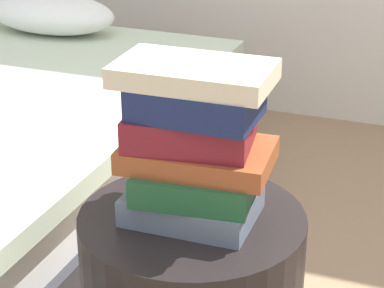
{
  "coord_description": "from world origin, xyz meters",
  "views": [
    {
      "loc": [
        0.45,
        -1.22,
        1.3
      ],
      "look_at": [
        0.0,
        0.0,
        0.71
      ],
      "focal_mm": 69.72,
      "sensor_mm": 36.0,
      "label": 1
    }
  ],
  "objects_px": {
    "book_rust": "(198,155)",
    "book_maroon": "(190,129)",
    "book_forest": "(198,178)",
    "book_navy": "(196,102)",
    "book_cream": "(192,73)",
    "book_slate": "(190,205)"
  },
  "relations": [
    {
      "from": "book_rust",
      "to": "book_maroon",
      "type": "distance_m",
      "value": 0.06
    },
    {
      "from": "book_forest",
      "to": "book_navy",
      "type": "relative_size",
      "value": 0.97
    },
    {
      "from": "book_forest",
      "to": "book_maroon",
      "type": "distance_m",
      "value": 0.1
    },
    {
      "from": "book_forest",
      "to": "book_maroon",
      "type": "xyz_separation_m",
      "value": [
        -0.02,
        0.0,
        0.1
      ]
    },
    {
      "from": "book_rust",
      "to": "book_cream",
      "type": "distance_m",
      "value": 0.17
    },
    {
      "from": "book_cream",
      "to": "book_forest",
      "type": "bearing_deg",
      "value": -7.35
    },
    {
      "from": "book_cream",
      "to": "book_navy",
      "type": "bearing_deg",
      "value": -46.38
    },
    {
      "from": "book_forest",
      "to": "book_rust",
      "type": "xyz_separation_m",
      "value": [
        -0.0,
        0.0,
        0.05
      ]
    },
    {
      "from": "book_navy",
      "to": "book_slate",
      "type": "bearing_deg",
      "value": -165.84
    },
    {
      "from": "book_forest",
      "to": "book_maroon",
      "type": "bearing_deg",
      "value": 166.99
    },
    {
      "from": "book_maroon",
      "to": "book_navy",
      "type": "relative_size",
      "value": 1.01
    },
    {
      "from": "book_slate",
      "to": "book_maroon",
      "type": "relative_size",
      "value": 1.06
    },
    {
      "from": "book_slate",
      "to": "book_rust",
      "type": "distance_m",
      "value": 0.11
    },
    {
      "from": "book_navy",
      "to": "book_cream",
      "type": "relative_size",
      "value": 0.8
    },
    {
      "from": "book_slate",
      "to": "book_rust",
      "type": "height_order",
      "value": "book_rust"
    },
    {
      "from": "book_maroon",
      "to": "book_navy",
      "type": "distance_m",
      "value": 0.07
    },
    {
      "from": "book_navy",
      "to": "book_forest",
      "type": "bearing_deg",
      "value": 86.32
    },
    {
      "from": "book_rust",
      "to": "book_cream",
      "type": "relative_size",
      "value": 0.99
    },
    {
      "from": "book_rust",
      "to": "book_cream",
      "type": "height_order",
      "value": "book_cream"
    },
    {
      "from": "book_slate",
      "to": "book_maroon",
      "type": "height_order",
      "value": "book_maroon"
    },
    {
      "from": "book_forest",
      "to": "book_cream",
      "type": "xyz_separation_m",
      "value": [
        -0.01,
        0.0,
        0.22
      ]
    },
    {
      "from": "book_navy",
      "to": "book_cream",
      "type": "height_order",
      "value": "book_cream"
    }
  ]
}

